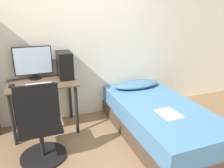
% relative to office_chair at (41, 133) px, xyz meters
% --- Properties ---
extents(ground_plane, '(14.00, 14.00, 0.00)m').
position_rel_office_chair_xyz_m(ground_plane, '(0.62, -0.32, -0.39)').
color(ground_plane, '#846647').
extents(wall_back, '(8.00, 0.05, 2.50)m').
position_rel_office_chair_xyz_m(wall_back, '(0.62, 1.05, 0.86)').
color(wall_back, silver).
rests_on(wall_back, ground_plane).
extents(desk, '(0.94, 0.60, 0.76)m').
position_rel_office_chair_xyz_m(desk, '(0.10, 0.72, 0.24)').
color(desk, brown).
rests_on(desk, ground_plane).
extents(office_chair, '(0.56, 0.56, 1.03)m').
position_rel_office_chair_xyz_m(office_chair, '(0.00, 0.00, 0.00)').
color(office_chair, black).
rests_on(office_chair, ground_plane).
extents(bed, '(1.05, 2.01, 0.47)m').
position_rel_office_chair_xyz_m(bed, '(1.61, 0.02, -0.16)').
color(bed, '#4C3D2D').
rests_on(bed, ground_plane).
extents(pillow, '(0.80, 0.36, 0.11)m').
position_rel_office_chair_xyz_m(pillow, '(1.61, 0.76, 0.14)').
color(pillow, teal).
rests_on(pillow, bed).
extents(magazine, '(0.24, 0.32, 0.01)m').
position_rel_office_chair_xyz_m(magazine, '(1.55, -0.26, 0.09)').
color(magazine, silver).
rests_on(magazine, bed).
extents(monitor, '(0.53, 0.18, 0.48)m').
position_rel_office_chair_xyz_m(monitor, '(0.02, 0.92, 0.62)').
color(monitor, black).
rests_on(monitor, desk).
extents(keyboard, '(0.34, 0.11, 0.02)m').
position_rel_office_chair_xyz_m(keyboard, '(0.05, 0.60, 0.38)').
color(keyboard, silver).
rests_on(keyboard, desk).
extents(pc_tower, '(0.20, 0.36, 0.39)m').
position_rel_office_chair_xyz_m(pc_tower, '(0.45, 0.82, 0.56)').
color(pc_tower, black).
rests_on(pc_tower, desk).
extents(mouse, '(0.06, 0.09, 0.02)m').
position_rel_office_chair_xyz_m(mouse, '(0.27, 0.60, 0.38)').
color(mouse, silver).
rests_on(mouse, desk).
extents(phone, '(0.07, 0.14, 0.01)m').
position_rel_office_chair_xyz_m(phone, '(-0.29, 0.69, 0.37)').
color(phone, black).
rests_on(phone, desk).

